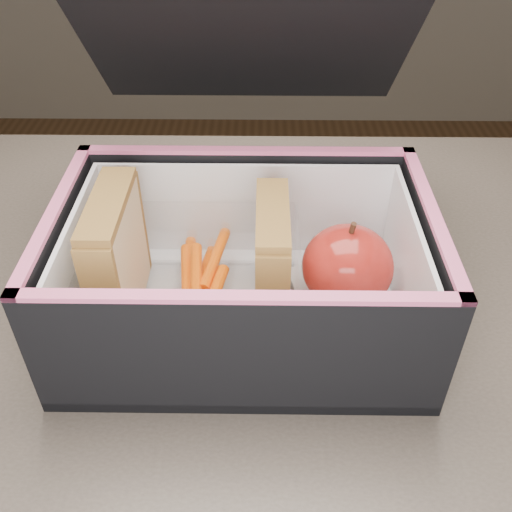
{
  "coord_description": "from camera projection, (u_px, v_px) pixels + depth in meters",
  "views": [
    {
      "loc": [
        -0.06,
        -0.31,
        1.12
      ],
      "look_at": [
        -0.07,
        0.06,
        0.81
      ],
      "focal_mm": 40.0,
      "sensor_mm": 36.0,
      "label": 1
    }
  ],
  "objects": [
    {
      "name": "sandwich_left",
      "position": [
        117.0,
        257.0,
        0.46
      ],
      "size": [
        0.03,
        0.1,
        0.11
      ],
      "color": "beige",
      "rests_on": "plastic_tub"
    },
    {
      "name": "sandwich_right",
      "position": [
        272.0,
        261.0,
        0.47
      ],
      "size": [
        0.03,
        0.09,
        0.1
      ],
      "color": "beige",
      "rests_on": "plastic_tub"
    },
    {
      "name": "paper_napkin",
      "position": [
        342.0,
        296.0,
        0.51
      ],
      "size": [
        0.1,
        0.1,
        0.01
      ],
      "primitive_type": "cube",
      "rotation": [
        0.0,
        0.0,
        0.19
      ],
      "color": "white",
      "rests_on": "lunch_bag"
    },
    {
      "name": "red_apple",
      "position": [
        347.0,
        267.0,
        0.48
      ],
      "size": [
        0.1,
        0.1,
        0.08
      ],
      "rotation": [
        0.0,
        0.0,
        0.38
      ],
      "color": "maroon",
      "rests_on": "paper_napkin"
    },
    {
      "name": "plastic_tub",
      "position": [
        196.0,
        278.0,
        0.48
      ],
      "size": [
        0.17,
        0.12,
        0.07
      ],
      "primitive_type": null,
      "color": "white",
      "rests_on": "lunch_bag"
    },
    {
      "name": "carrot_sticks",
      "position": [
        200.0,
        287.0,
        0.49
      ],
      "size": [
        0.05,
        0.13,
        0.03
      ],
      "color": "orange",
      "rests_on": "plastic_tub"
    },
    {
      "name": "kitchen_table",
      "position": [
        326.0,
        429.0,
        0.53
      ],
      "size": [
        1.2,
        0.8,
        0.75
      ],
      "color": "#65564C",
      "rests_on": "ground"
    },
    {
      "name": "lunch_bag",
      "position": [
        244.0,
        259.0,
        0.47
      ],
      "size": [
        0.3,
        0.33,
        0.26
      ],
      "color": "black",
      "rests_on": "kitchen_table"
    }
  ]
}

